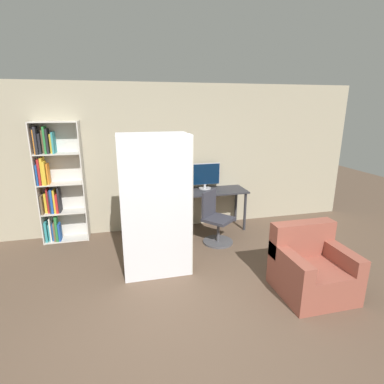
# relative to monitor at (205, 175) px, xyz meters

# --- Properties ---
(ground_plane) EXTENTS (16.00, 16.00, 0.00)m
(ground_plane) POSITION_rel_monitor_xyz_m (-0.93, -2.69, -1.03)
(ground_plane) COLOR brown
(wall_back) EXTENTS (8.00, 0.06, 2.70)m
(wall_back) POSITION_rel_monitor_xyz_m (-0.93, 0.17, 0.32)
(wall_back) COLOR tan
(wall_back) RESTS_ON ground
(desk) EXTENTS (1.37, 0.58, 0.77)m
(desk) POSITION_rel_monitor_xyz_m (0.06, -0.15, -0.37)
(desk) COLOR #2D2D33
(desk) RESTS_ON ground
(monitor) EXTENTS (0.59, 0.24, 0.49)m
(monitor) POSITION_rel_monitor_xyz_m (0.00, 0.00, 0.00)
(monitor) COLOR #B7B7BC
(monitor) RESTS_ON desk
(office_chair) EXTENTS (0.62, 0.62, 0.91)m
(office_chair) POSITION_rel_monitor_xyz_m (-0.02, -0.76, -0.66)
(office_chair) COLOR #4C4C51
(office_chair) RESTS_ON ground
(bookshelf) EXTENTS (0.75, 0.33, 2.06)m
(bookshelf) POSITION_rel_monitor_xyz_m (-2.65, 0.00, -0.00)
(bookshelf) COLOR beige
(bookshelf) RESTS_ON ground
(mattress_near) EXTENTS (0.93, 0.28, 1.96)m
(mattress_near) POSITION_rel_monitor_xyz_m (-1.12, -1.61, -0.05)
(mattress_near) COLOR silver
(mattress_near) RESTS_ON ground
(mattress_far) EXTENTS (0.93, 0.26, 1.96)m
(mattress_far) POSITION_rel_monitor_xyz_m (-1.12, -1.27, -0.05)
(mattress_far) COLOR silver
(mattress_far) RESTS_ON ground
(armchair) EXTENTS (0.85, 0.80, 0.85)m
(armchair) POSITION_rel_monitor_xyz_m (0.70, -2.43, -0.71)
(armchair) COLOR #934C3D
(armchair) RESTS_ON ground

